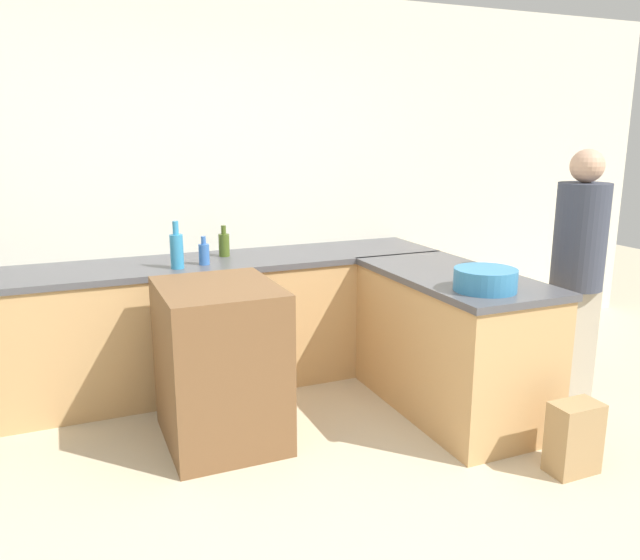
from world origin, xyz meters
The scene contains 11 objects.
ground_plane centered at (0.00, 0.00, 0.00)m, with size 14.00×14.00×0.00m, color beige.
wall_back centered at (0.00, 2.33, 1.35)m, with size 8.00×0.06×2.70m.
counter_back centered at (0.00, 1.97, 0.44)m, with size 3.01×0.68×0.88m.
counter_peninsula centered at (1.16, 0.98, 0.44)m, with size 0.69×1.37×0.88m.
island_table centered at (-0.28, 1.14, 0.46)m, with size 0.63×0.75×0.91m.
mixing_bowl centered at (1.07, 0.56, 0.95)m, with size 0.34×0.34×0.12m.
olive_oil_bottle centered at (0.00, 2.06, 0.97)m, with size 0.08×0.08×0.22m.
water_bottle_blue centered at (-0.19, 1.84, 0.96)m, with size 0.07×0.07×0.19m.
dish_soap_bottle centered at (-0.37, 1.79, 1.00)m, with size 0.08×0.08×0.30m.
person_at_peninsula centered at (1.88, 0.71, 0.89)m, with size 0.31×0.31×1.63m.
paper_bag centered at (1.30, 0.07, 0.19)m, with size 0.26×0.16×0.38m.
Camera 1 is at (-1.05, -2.13, 1.74)m, focal length 35.00 mm.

